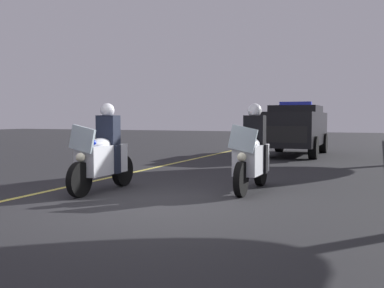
{
  "coord_description": "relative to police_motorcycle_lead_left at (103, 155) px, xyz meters",
  "views": [
    {
      "loc": [
        6.64,
        3.53,
        1.43
      ],
      "look_at": [
        -1.85,
        0.0,
        0.9
      ],
      "focal_mm": 42.52,
      "sensor_mm": 36.0,
      "label": 1
    }
  ],
  "objects": [
    {
      "name": "ground_plane",
      "position": [
        0.84,
        1.46,
        -0.7
      ],
      "size": [
        80.0,
        80.0,
        0.0
      ],
      "primitive_type": "plane",
      "color": "#28282B"
    },
    {
      "name": "lane_stripe_center",
      "position": [
        0.84,
        -0.98,
        -0.7
      ],
      "size": [
        48.0,
        0.12,
        0.01
      ],
      "primitive_type": "cube",
      "color": "#E0D14C",
      "rests_on": "ground"
    },
    {
      "name": "police_motorcycle_lead_left",
      "position": [
        0.0,
        0.0,
        0.0
      ],
      "size": [
        2.14,
        0.56,
        1.72
      ],
      "color": "black",
      "rests_on": "ground"
    },
    {
      "name": "police_motorcycle_lead_right",
      "position": [
        -1.17,
        2.67,
        0.0
      ],
      "size": [
        2.14,
        0.56,
        1.72
      ],
      "color": "black",
      "rests_on": "ground"
    },
    {
      "name": "police_suv",
      "position": [
        -10.15,
        1.96,
        0.37
      ],
      "size": [
        4.92,
        2.1,
        2.05
      ],
      "color": "black",
      "rests_on": "ground"
    }
  ]
}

